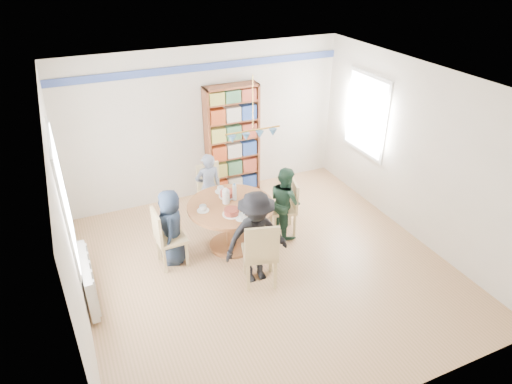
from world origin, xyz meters
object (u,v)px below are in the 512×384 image
person_left (171,227)px  person_far (209,187)px  dining_table (231,216)px  chair_right (288,205)px  chair_far (211,188)px  chair_near (261,252)px  radiator (88,280)px  bookshelf (232,142)px  person_near (256,238)px  person_right (285,202)px  chair_left (165,236)px

person_left → person_far: bearing=152.4°
dining_table → chair_right: chair_right is taller
chair_far → chair_near: 2.05m
radiator → bookshelf: bookshelf is taller
person_far → person_near: 1.78m
chair_right → bookshelf: bookshelf is taller
bookshelf → person_right: bearing=-82.0°
chair_left → person_far: size_ratio=0.77×
dining_table → person_far: size_ratio=1.09×
chair_right → person_right: (-0.06, -0.03, 0.09)m
person_left → person_far: 1.25m
chair_left → chair_near: (1.05, -0.96, 0.05)m
chair_left → person_far: person_far is taller
dining_table → chair_near: size_ratio=1.27×
dining_table → chair_left: chair_left is taller
radiator → dining_table: (2.14, 0.39, 0.21)m
chair_far → bookshelf: bookshelf is taller
radiator → person_near: bearing=-12.0°
chair_left → chair_right: 2.00m
person_left → person_far: (0.87, 0.90, 0.01)m
dining_table → chair_far: (0.04, 1.03, -0.05)m
chair_right → person_right: person_right is taller
dining_table → chair_right: size_ratio=1.46×
person_left → person_right: person_right is taller
chair_left → chair_far: 1.51m
person_left → dining_table: bearing=105.4°
chair_near → person_near: bearing=88.5°
chair_right → person_far: 1.36m
chair_far → bookshelf: size_ratio=0.45×
person_right → chair_near: bearing=135.8°
chair_far → chair_near: (-0.01, -2.04, 0.06)m
person_left → person_right: 1.82m
person_far → chair_near: bearing=93.1°
chair_right → bookshelf: size_ratio=0.44×
person_far → person_left: bearing=46.9°
chair_right → chair_far: bearing=133.1°
dining_table → chair_right: (0.98, 0.02, -0.07)m
person_near → chair_right: bearing=45.4°
person_far → bookshelf: bookshelf is taller
chair_near → person_left: size_ratio=0.87×
person_far → bookshelf: bearing=-133.6°
radiator → bookshelf: size_ratio=0.49×
radiator → chair_near: (2.16, -0.62, 0.21)m
chair_right → chair_far: size_ratio=0.97×
chair_left → person_near: size_ratio=0.67×
dining_table → chair_left: (-1.02, -0.05, -0.05)m
person_left → person_near: size_ratio=0.85×
dining_table → chair_left: bearing=-177.2°
chair_right → person_far: person_far is taller
radiator → chair_right: (3.11, 0.42, 0.14)m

